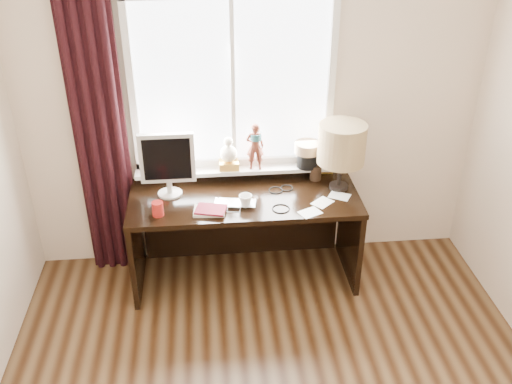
{
  "coord_description": "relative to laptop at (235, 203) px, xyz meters",
  "views": [
    {
      "loc": [
        -0.36,
        -2.0,
        2.88
      ],
      "look_at": [
        -0.05,
        1.25,
        1.0
      ],
      "focal_mm": 40.0,
      "sensor_mm": 36.0,
      "label": 1
    }
  ],
  "objects": [
    {
      "name": "wall_back",
      "position": [
        0.17,
        0.49,
        0.54
      ],
      "size": [
        3.5,
        0.0,
        2.6
      ],
      "primitive_type": "cube",
      "rotation": [
        1.57,
        0.0,
        0.0
      ],
      "color": "beige",
      "rests_on": "ground"
    },
    {
      "name": "laptop",
      "position": [
        0.0,
        0.0,
        0.0
      ],
      "size": [
        0.33,
        0.24,
        0.02
      ],
      "primitive_type": "imported",
      "rotation": [
        0.0,
        0.0,
        -0.16
      ],
      "color": "silver",
      "rests_on": "desk"
    },
    {
      "name": "mug",
      "position": [
        0.07,
        -0.02,
        0.04
      ],
      "size": [
        0.13,
        0.13,
        0.1
      ],
      "primitive_type": "imported",
      "rotation": [
        0.0,
        0.0,
        0.99
      ],
      "color": "white",
      "rests_on": "desk"
    },
    {
      "name": "red_cup",
      "position": [
        -0.55,
        -0.09,
        0.04
      ],
      "size": [
        0.08,
        0.08,
        0.11
      ],
      "primitive_type": "cylinder",
      "color": "#A31C16",
      "rests_on": "desk"
    },
    {
      "name": "window",
      "position": [
        0.05,
        0.44,
        0.55
      ],
      "size": [
        1.52,
        0.23,
        1.4
      ],
      "color": "white",
      "rests_on": "ground"
    },
    {
      "name": "curtain",
      "position": [
        -0.96,
        0.39,
        0.35
      ],
      "size": [
        0.38,
        0.09,
        2.25
      ],
      "color": "black",
      "rests_on": "floor"
    },
    {
      "name": "desk",
      "position": [
        0.07,
        0.21,
        -0.26
      ],
      "size": [
        1.7,
        0.7,
        0.75
      ],
      "color": "black",
      "rests_on": "floor"
    },
    {
      "name": "monitor",
      "position": [
        -0.47,
        0.2,
        0.27
      ],
      "size": [
        0.4,
        0.18,
        0.49
      ],
      "color": "beige",
      "rests_on": "desk"
    },
    {
      "name": "notebook_stack",
      "position": [
        -0.19,
        -0.08,
        0.0
      ],
      "size": [
        0.25,
        0.2,
        0.03
      ],
      "color": "beige",
      "rests_on": "desk"
    },
    {
      "name": "brush_holder",
      "position": [
        0.64,
        0.33,
        0.05
      ],
      "size": [
        0.09,
        0.09,
        0.25
      ],
      "color": "black",
      "rests_on": "desk"
    },
    {
      "name": "icon_frame",
      "position": [
        0.75,
        0.41,
        0.05
      ],
      "size": [
        0.1,
        0.03,
        0.13
      ],
      "color": "gold",
      "rests_on": "desk"
    },
    {
      "name": "table_lamp",
      "position": [
        0.79,
        0.17,
        0.35
      ],
      "size": [
        0.35,
        0.35,
        0.52
      ],
      "color": "black",
      "rests_on": "desk"
    },
    {
      "name": "loose_papers",
      "position": [
        0.64,
        -0.05,
        -0.01
      ],
      "size": [
        0.44,
        0.38,
        0.0
      ],
      "color": "white",
      "rests_on": "desk"
    },
    {
      "name": "desk_cables",
      "position": [
        0.34,
        0.07,
        -0.01
      ],
      "size": [
        0.23,
        0.43,
        0.01
      ],
      "color": "black",
      "rests_on": "desk"
    }
  ]
}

